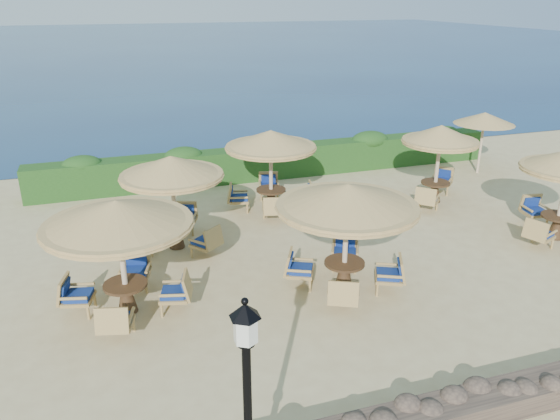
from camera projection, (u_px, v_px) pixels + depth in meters
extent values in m
plane|color=tan|center=(355.00, 255.00, 14.85)|extent=(120.00, 120.00, 0.00)
plane|color=#0B244B|center=(140.00, 45.00, 76.72)|extent=(160.00, 160.00, 0.00)
cube|color=#183E13|center=(275.00, 162.00, 21.00)|extent=(18.00, 0.90, 1.20)
cube|color=brown|center=(513.00, 397.00, 9.29)|extent=(15.00, 0.65, 0.44)
cylinder|color=silver|center=(245.00, 328.00, 6.36)|extent=(0.30, 0.30, 0.36)
cone|color=black|center=(245.00, 310.00, 6.27)|extent=(0.40, 0.40, 0.18)
cylinder|color=beige|center=(481.00, 146.00, 21.29)|extent=(0.10, 0.10, 2.20)
cone|color=#A07B42|center=(485.00, 118.00, 20.89)|extent=(2.30, 2.30, 0.45)
cylinder|color=beige|center=(123.00, 263.00, 11.76)|extent=(0.12, 0.12, 2.40)
cone|color=#A07B42|center=(117.00, 213.00, 11.32)|extent=(3.20, 3.20, 0.55)
cylinder|color=#A07B42|center=(118.00, 225.00, 11.43)|extent=(3.13, 3.13, 0.14)
cylinder|color=#452D18|center=(125.00, 285.00, 11.95)|extent=(0.96, 0.96, 0.06)
cone|color=#452D18|center=(127.00, 298.00, 12.08)|extent=(0.44, 0.44, 0.64)
cylinder|color=beige|center=(345.00, 243.00, 12.73)|extent=(0.12, 0.12, 2.40)
cone|color=#A07B42|center=(348.00, 196.00, 12.29)|extent=(3.33, 3.33, 0.55)
cylinder|color=#A07B42|center=(347.00, 207.00, 12.39)|extent=(3.26, 3.26, 0.14)
cylinder|color=#452D18|center=(345.00, 263.00, 12.92)|extent=(0.96, 0.96, 0.06)
cone|color=#452D18|center=(344.00, 276.00, 13.05)|extent=(0.44, 0.44, 0.64)
cylinder|color=#452D18|center=(559.00, 216.00, 15.62)|extent=(0.96, 0.96, 0.06)
cone|color=#452D18|center=(556.00, 228.00, 15.75)|extent=(0.44, 0.44, 0.64)
cylinder|color=beige|center=(174.00, 207.00, 14.85)|extent=(0.12, 0.12, 2.40)
cone|color=#A07B42|center=(171.00, 166.00, 14.41)|extent=(2.80, 2.80, 0.55)
cylinder|color=#A07B42|center=(172.00, 176.00, 14.52)|extent=(2.74, 2.74, 0.14)
cylinder|color=#452D18|center=(176.00, 225.00, 15.04)|extent=(0.96, 0.96, 0.06)
cone|color=#452D18|center=(177.00, 236.00, 15.17)|extent=(0.44, 0.44, 0.64)
cylinder|color=beige|center=(271.00, 175.00, 17.55)|extent=(0.12, 0.12, 2.40)
cone|color=#A07B42|center=(271.00, 139.00, 17.11)|extent=(2.92, 2.92, 0.55)
cylinder|color=#A07B42|center=(271.00, 147.00, 17.22)|extent=(2.86, 2.86, 0.14)
cylinder|color=#452D18|center=(271.00, 190.00, 17.74)|extent=(0.96, 0.96, 0.06)
cone|color=#452D18|center=(271.00, 200.00, 17.87)|extent=(0.44, 0.44, 0.64)
cylinder|color=beige|center=(437.00, 168.00, 18.22)|extent=(0.12, 0.12, 2.40)
cone|color=#A07B42|center=(441.00, 133.00, 17.78)|extent=(2.52, 2.52, 0.55)
cylinder|color=#A07B42|center=(440.00, 142.00, 17.88)|extent=(2.47, 2.47, 0.14)
cylinder|color=#452D18|center=(435.00, 183.00, 18.41)|extent=(0.96, 0.96, 0.06)
cone|color=#452D18|center=(434.00, 192.00, 18.54)|extent=(0.44, 0.44, 0.64)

